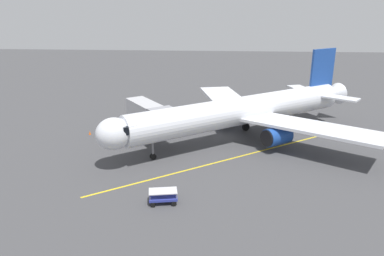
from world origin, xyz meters
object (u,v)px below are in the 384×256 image
(baggage_cart_near_nose, at_px, (163,197))
(safety_cone_nose_left, at_px, (124,137))
(jet_bridge, at_px, (151,116))
(airplane, at_px, (244,111))
(safety_cone_wing_port, at_px, (90,133))
(safety_cone_nose_right, at_px, (130,122))
(ground_crew_marshaller, at_px, (121,140))

(baggage_cart_near_nose, xyz_separation_m, safety_cone_nose_left, (8.12, -17.01, -0.38))
(jet_bridge, bearing_deg, airplane, -169.11)
(baggage_cart_near_nose, bearing_deg, safety_cone_wing_port, -53.63)
(safety_cone_nose_left, relative_size, safety_cone_nose_right, 1.00)
(baggage_cart_near_nose, bearing_deg, jet_bridge, -75.99)
(safety_cone_nose_left, xyz_separation_m, safety_cone_nose_right, (0.87, -7.10, 0.00))
(airplane, xyz_separation_m, baggage_cart_near_nose, (8.29, 18.32, -3.35))
(ground_crew_marshaller, height_order, baggage_cart_near_nose, ground_crew_marshaller)
(jet_bridge, xyz_separation_m, safety_cone_wing_port, (9.52, -2.38, -3.49))
(safety_cone_nose_right, bearing_deg, ground_crew_marshaller, 97.21)
(airplane, relative_size, safety_cone_nose_left, 63.24)
(baggage_cart_near_nose, relative_size, safety_cone_wing_port, 5.12)
(airplane, bearing_deg, safety_cone_nose_right, -18.54)
(baggage_cart_near_nose, bearing_deg, airplane, -114.34)
(ground_crew_marshaller, relative_size, safety_cone_nose_left, 3.11)
(jet_bridge, distance_m, baggage_cart_near_nose, 16.74)
(safety_cone_nose_left, bearing_deg, baggage_cart_near_nose, 115.50)
(safety_cone_nose_left, bearing_deg, airplane, -175.44)
(jet_bridge, xyz_separation_m, safety_cone_nose_right, (5.01, -8.16, -3.49))
(safety_cone_nose_left, bearing_deg, safety_cone_nose_right, -82.98)
(airplane, xyz_separation_m, jet_bridge, (12.27, 2.36, -0.24))
(airplane, xyz_separation_m, safety_cone_nose_right, (17.28, -5.80, -3.73))
(airplane, bearing_deg, jet_bridge, 10.89)
(jet_bridge, relative_size, ground_crew_marshaller, 6.04)
(jet_bridge, distance_m, safety_cone_nose_right, 10.19)
(jet_bridge, bearing_deg, safety_cone_wing_port, -14.00)
(airplane, bearing_deg, ground_crew_marshaller, 14.49)
(baggage_cart_near_nose, distance_m, safety_cone_nose_left, 18.85)
(baggage_cart_near_nose, distance_m, safety_cone_wing_port, 22.78)
(safety_cone_nose_right, bearing_deg, airplane, 161.46)
(jet_bridge, height_order, safety_cone_nose_right, jet_bridge)
(airplane, bearing_deg, safety_cone_nose_left, 4.56)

